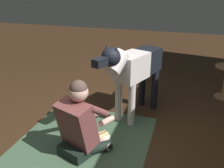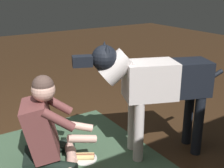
% 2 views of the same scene
% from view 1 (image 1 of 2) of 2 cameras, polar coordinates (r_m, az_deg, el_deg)
% --- Properties ---
extents(ground_plane, '(15.26, 15.26, 0.00)m').
position_cam_1_polar(ground_plane, '(3.02, -4.96, -15.63)').
color(ground_plane, '#372314').
extents(area_rug, '(2.58, 1.56, 0.01)m').
position_cam_1_polar(area_rug, '(2.92, -10.01, -17.47)').
color(area_rug, '#3D583F').
rests_on(area_rug, ground).
extents(person_sitting_on_floor, '(0.74, 0.61, 0.88)m').
position_cam_1_polar(person_sitting_on_floor, '(2.91, -7.06, -8.69)').
color(person_sitting_on_floor, black).
rests_on(person_sitting_on_floor, ground).
extents(large_dog, '(1.37, 0.66, 1.14)m').
position_cam_1_polar(large_dog, '(3.48, 4.78, 3.48)').
color(large_dog, silver).
rests_on(large_dog, ground).
extents(hot_dog_on_plate, '(0.23, 0.23, 0.06)m').
position_cam_1_polar(hot_dog_on_plate, '(3.30, -2.44, -11.34)').
color(hot_dog_on_plate, silver).
rests_on(hot_dog_on_plate, ground).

